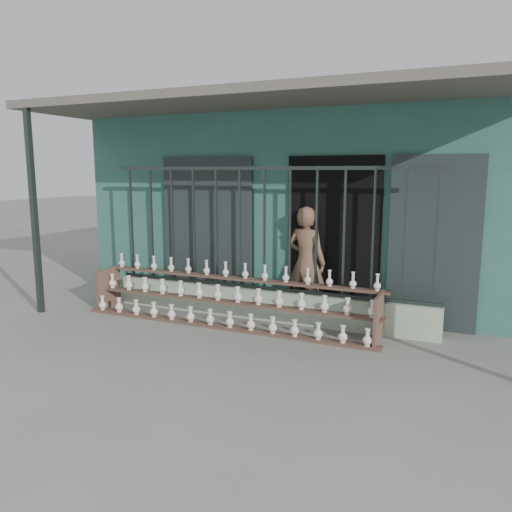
% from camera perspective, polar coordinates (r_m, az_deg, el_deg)
% --- Properties ---
extents(ground, '(60.00, 60.00, 0.00)m').
position_cam_1_polar(ground, '(6.39, -3.65, -10.27)').
color(ground, slate).
extents(workshop_building, '(7.40, 6.60, 3.21)m').
position_cam_1_polar(workshop_building, '(9.97, 7.51, 6.38)').
color(workshop_building, '#2D6155').
rests_on(workshop_building, ground).
extents(parapet_wall, '(5.00, 0.20, 0.45)m').
position_cam_1_polar(parapet_wall, '(7.45, 0.93, -5.53)').
color(parapet_wall, '#A6BEA3').
rests_on(parapet_wall, ground).
extents(security_fence, '(5.00, 0.04, 1.80)m').
position_cam_1_polar(security_fence, '(7.24, 0.95, 3.09)').
color(security_fence, '#283330').
rests_on(security_fence, parapet_wall).
extents(shelf_rack, '(4.50, 0.68, 0.85)m').
position_cam_1_polar(shelf_rack, '(7.21, -3.31, -4.92)').
color(shelf_rack, brown).
rests_on(shelf_rack, ground).
extents(elderly_woman, '(0.68, 0.51, 1.67)m').
position_cam_1_polar(elderly_woman, '(7.48, 5.77, -0.71)').
color(elderly_woman, brown).
rests_on(elderly_woman, ground).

